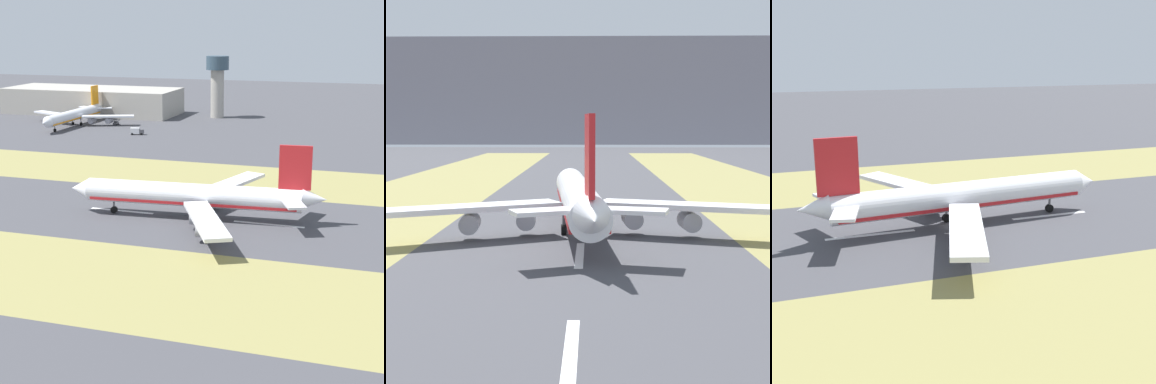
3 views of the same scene
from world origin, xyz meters
TOP-DOWN VIEW (x-y plane):
  - ground_plane at (0.00, 0.00)m, footprint 800.00×800.00m
  - grass_median_west at (-45.00, 0.00)m, footprint 40.00×600.00m
  - grass_median_east at (45.00, 0.00)m, footprint 40.00×600.00m
  - centreline_dash_mid at (0.00, -16.37)m, footprint 1.20×18.00m
  - centreline_dash_far at (0.00, 23.63)m, footprint 1.20×18.00m
  - airplane_main_jet at (-0.52, 1.73)m, footprint 63.92×67.22m

SIDE VIEW (x-z plane):
  - ground_plane at x=0.00m, z-range 0.00..0.00m
  - grass_median_west at x=-45.00m, z-range 0.00..0.01m
  - grass_median_east at x=45.00m, z-range 0.00..0.01m
  - centreline_dash_mid at x=0.00m, z-range 0.00..0.01m
  - centreline_dash_far at x=0.00m, z-range 0.00..0.01m
  - airplane_main_jet at x=-0.52m, z-range -4.08..16.12m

